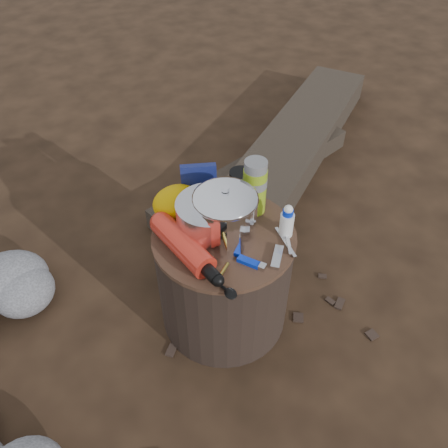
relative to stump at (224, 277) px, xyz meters
name	(u,v)px	position (x,y,z in m)	size (l,w,h in m)	color
ground	(224,313)	(0.00, 0.00, -0.22)	(60.00, 60.00, 0.00)	#2F1F14
stump	(224,277)	(0.00, 0.00, 0.00)	(0.47, 0.47, 0.43)	black
log_main	(288,154)	(0.72, 0.73, -0.14)	(0.32, 1.90, 0.16)	#312820
log_small	(256,175)	(0.50, 0.68, -0.17)	(0.22, 1.23, 0.10)	#312820
foil_windscreen	(210,219)	(-0.04, 0.02, 0.28)	(0.21, 0.21, 0.13)	silver
camping_pot	(225,215)	(0.00, -0.01, 0.32)	(0.20, 0.20, 0.20)	white
fuel_bottle	(183,245)	(-0.15, -0.02, 0.26)	(0.08, 0.32, 0.08)	red
thermos	(255,187)	(0.14, 0.07, 0.32)	(0.08, 0.08, 0.20)	#84A91A
travel_mug	(240,186)	(0.13, 0.14, 0.27)	(0.07, 0.07, 0.11)	black
stuff_sack	(177,203)	(-0.10, 0.15, 0.27)	(0.17, 0.14, 0.11)	#D79F00
food_pouch	(199,185)	(-0.01, 0.18, 0.29)	(0.12, 0.03, 0.15)	navy
lighter	(249,262)	(0.01, -0.15, 0.22)	(0.02, 0.09, 0.02)	#0829C3
multitool	(277,257)	(0.10, -0.17, 0.22)	(0.03, 0.09, 0.01)	silver
pot_grabber	(285,241)	(0.16, -0.12, 0.22)	(0.04, 0.14, 0.01)	silver
spork	(216,281)	(-0.11, -0.17, 0.22)	(0.03, 0.14, 0.01)	black
squeeze_bottle	(287,222)	(0.18, -0.08, 0.27)	(0.05, 0.05, 0.11)	white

